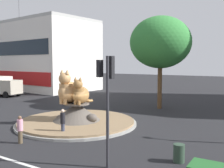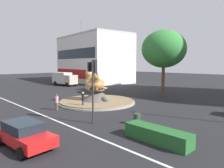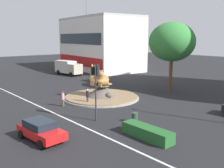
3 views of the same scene
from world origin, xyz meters
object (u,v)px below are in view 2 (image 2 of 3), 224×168
at_px(traffic_light_mast, 93,77).
at_px(pedestrian_black_shirt, 83,99).
at_px(delivery_box_truck, 64,78).
at_px(pedestrian_pink_shirt, 57,102).
at_px(sedan_on_far_lane, 25,134).
at_px(litter_bin, 137,119).
at_px(cat_statue_calico, 92,81).
at_px(shophouse_block, 93,59).
at_px(broadleaf_tree_behind_island, 164,49).
at_px(cat_statue_tabby, 98,83).

height_order(traffic_light_mast, pedestrian_black_shirt, traffic_light_mast).
height_order(pedestrian_black_shirt, delivery_box_truck, delivery_box_truck).
relative_size(pedestrian_pink_shirt, sedan_on_far_lane, 0.39).
bearing_deg(delivery_box_truck, traffic_light_mast, -29.46).
bearing_deg(sedan_on_far_lane, litter_bin, 72.85).
relative_size(cat_statue_calico, pedestrian_pink_shirt, 1.63).
xyz_separation_m(pedestrian_black_shirt, litter_bin, (8.03, -0.43, -0.52)).
xyz_separation_m(shophouse_block, delivery_box_truck, (3.31, -10.77, -4.53)).
xyz_separation_m(broadleaf_tree_behind_island, sedan_on_far_lane, (4.71, -21.91, -6.19)).
distance_m(broadleaf_tree_behind_island, litter_bin, 16.39).
bearing_deg(traffic_light_mast, cat_statue_tabby, 51.78).
xyz_separation_m(cat_statue_calico, cat_statue_tabby, (0.99, 0.17, -0.21)).
bearing_deg(cat_statue_calico, cat_statue_tabby, 97.51).
bearing_deg(shophouse_block, litter_bin, -26.90).
height_order(cat_statue_tabby, shophouse_block, shophouse_block).
bearing_deg(cat_statue_calico, delivery_box_truck, -113.81).
bearing_deg(cat_statue_calico, traffic_light_mast, 49.98).
bearing_deg(cat_statue_tabby, sedan_on_far_lane, 18.13).
distance_m(cat_statue_calico, delivery_box_truck, 21.82).
height_order(cat_statue_calico, cat_statue_tabby, cat_statue_calico).
distance_m(cat_statue_tabby, pedestrian_black_shirt, 3.37).
relative_size(pedestrian_black_shirt, sedan_on_far_lane, 0.41).
bearing_deg(litter_bin, cat_statue_tabby, 159.37).
xyz_separation_m(sedan_on_far_lane, delivery_box_truck, (-28.44, 19.37, 0.78)).
bearing_deg(litter_bin, shophouse_block, 146.85).
xyz_separation_m(shophouse_block, litter_bin, (33.44, -21.84, -5.64)).
distance_m(cat_statue_calico, traffic_light_mast, 9.07).
distance_m(broadleaf_tree_behind_island, delivery_box_truck, 24.47).
relative_size(cat_statue_calico, traffic_light_mast, 0.53).
bearing_deg(shophouse_block, broadleaf_tree_behind_island, -10.67).
relative_size(cat_statue_calico, sedan_on_far_lane, 0.63).
distance_m(pedestrian_pink_shirt, pedestrian_black_shirt, 2.81).
relative_size(traffic_light_mast, litter_bin, 5.79).
xyz_separation_m(pedestrian_pink_shirt, sedan_on_far_lane, (7.41, -6.13, -0.12)).
height_order(traffic_light_mast, pedestrian_pink_shirt, traffic_light_mast).
xyz_separation_m(cat_statue_calico, broadleaf_tree_behind_island, (3.44, 10.46, 4.29)).
relative_size(traffic_light_mast, sedan_on_far_lane, 1.19).
distance_m(cat_statue_calico, litter_bin, 10.56).
height_order(cat_statue_calico, litter_bin, cat_statue_calico).
relative_size(shophouse_block, sedan_on_far_lane, 5.12).
relative_size(broadleaf_tree_behind_island, delivery_box_truck, 1.40).
height_order(shophouse_block, broadleaf_tree_behind_island, shophouse_block).
height_order(cat_statue_tabby, broadleaf_tree_behind_island, broadleaf_tree_behind_island).
distance_m(sedan_on_far_lane, delivery_box_truck, 34.42).
height_order(pedestrian_pink_shirt, delivery_box_truck, delivery_box_truck).
height_order(broadleaf_tree_behind_island, pedestrian_pink_shirt, broadleaf_tree_behind_island).
relative_size(cat_statue_tabby, sedan_on_far_lane, 0.53).
distance_m(cat_statue_tabby, shophouse_block, 31.00).
height_order(traffic_light_mast, sedan_on_far_lane, traffic_light_mast).
height_order(delivery_box_truck, litter_bin, delivery_box_truck).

